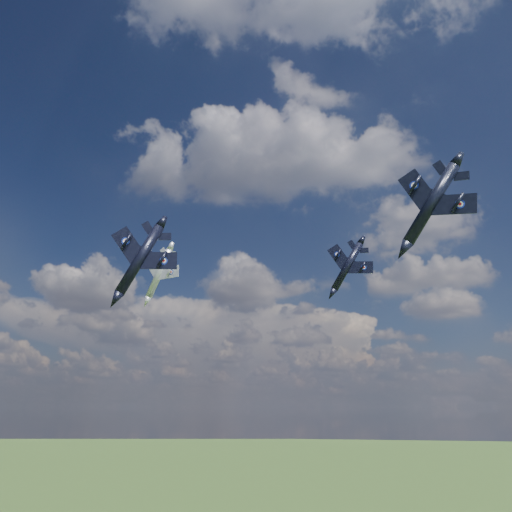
% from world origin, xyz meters
% --- Properties ---
extents(jet_lead_navy, '(15.75, 18.40, 7.85)m').
position_xyz_m(jet_lead_navy, '(-9.00, 6.83, 81.60)').
color(jet_lead_navy, black).
extents(jet_right_navy, '(11.94, 14.51, 7.32)m').
position_xyz_m(jet_right_navy, '(29.32, -8.44, 80.78)').
color(jet_right_navy, black).
extents(jet_high_navy, '(9.62, 13.17, 7.11)m').
position_xyz_m(jet_high_navy, '(20.37, 27.90, 84.70)').
color(jet_high_navy, black).
extents(jet_left_silver, '(12.25, 14.48, 6.26)m').
position_xyz_m(jet_left_silver, '(-12.07, 21.67, 83.49)').
color(jet_left_silver, '#ABAEB6').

